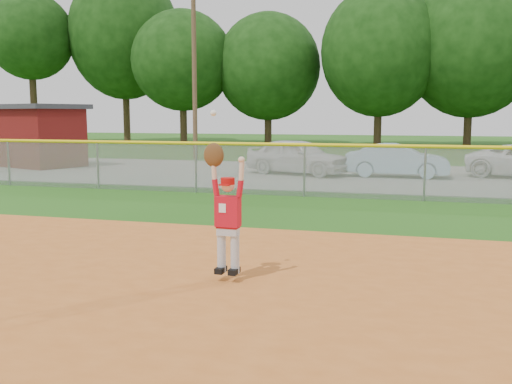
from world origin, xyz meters
TOP-DOWN VIEW (x-y plane):
  - ground at (0.00, 0.00)m, footprint 120.00×120.00m
  - parking_strip at (0.00, 16.00)m, footprint 44.00×10.00m
  - car_white_a at (-1.31, 15.76)m, footprint 4.46×2.92m
  - car_blue at (2.48, 15.80)m, footprint 3.79×1.40m
  - utility_shed at (-13.09, 16.08)m, footprint 4.50×4.00m
  - outfield_fence at (0.00, 10.00)m, footprint 40.06×0.10m
  - power_lines at (1.00, 22.00)m, footprint 19.40×0.24m
  - tree_line at (0.96, 37.90)m, footprint 62.37×13.00m
  - ballplayer at (0.47, 1.32)m, footprint 0.60×0.27m

SIDE VIEW (x-z plane):
  - ground at x=0.00m, z-range 0.00..0.00m
  - parking_strip at x=0.00m, z-range 0.00..0.03m
  - car_blue at x=2.48m, z-range 0.03..1.27m
  - car_white_a at x=-1.31m, z-range 0.03..1.44m
  - outfield_fence at x=0.00m, z-range 0.11..1.66m
  - ballplayer at x=0.47m, z-range -0.09..2.19m
  - utility_shed at x=-13.09m, z-range 0.03..2.83m
  - power_lines at x=1.00m, z-range 0.18..9.18m
  - tree_line at x=0.96m, z-range 0.32..14.75m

